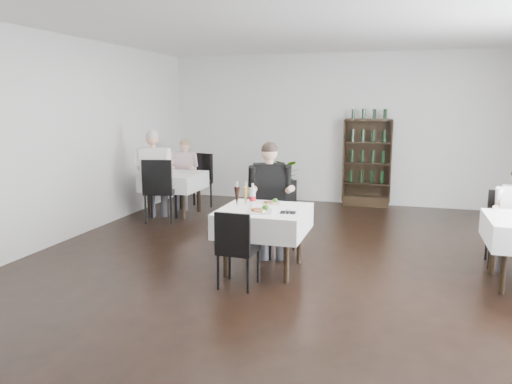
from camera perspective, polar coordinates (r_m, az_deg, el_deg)
room_shell at (r=5.83m, az=3.77°, el=4.97°), size 9.00×9.00×9.00m
wine_shelf at (r=10.07m, az=12.58°, el=3.19°), size 0.90×0.28×1.75m
main_table at (r=6.04m, az=0.90°, el=-3.28°), size 1.03×1.03×0.77m
left_table at (r=9.19m, az=-9.35°, el=1.23°), size 0.98×0.98×0.77m
potted_tree at (r=10.17m, az=2.90°, el=1.27°), size 0.86×0.76×0.91m
main_chair_far at (r=6.73m, az=2.93°, el=-2.39°), size 0.60×0.60×0.99m
main_chair_near at (r=5.47m, az=-2.31°, el=-6.03°), size 0.41×0.42×0.87m
left_chair_far at (r=9.76m, az=-6.61°, el=1.72°), size 0.59×0.59×1.06m
left_chair_near at (r=8.62m, az=-11.01°, el=0.62°), size 0.61×0.61×1.10m
right_chair_far at (r=7.02m, az=26.63°, el=-3.22°), size 0.44×0.45×0.93m
diner_main at (r=6.67m, az=1.60°, el=0.26°), size 0.66×0.70×1.51m
diner_left_far at (r=9.74m, az=-8.19°, el=2.71°), size 0.53×0.54×1.35m
diner_left_near at (r=8.72m, az=-11.54°, el=2.66°), size 0.69×0.73×1.58m
plate_far at (r=6.26m, az=1.71°, el=-1.26°), size 0.26×0.26×0.07m
plate_near at (r=5.80m, az=0.44°, el=-2.14°), size 0.33×0.33×0.09m
pilsner_dark at (r=6.07m, az=-2.19°, el=-0.54°), size 0.07×0.07×0.31m
pilsner_lager at (r=6.13m, az=-1.19°, el=-0.50°), size 0.07×0.07×0.30m
coke_bottle at (r=6.10m, az=-0.37°, el=-0.60°), size 0.07×0.07×0.29m
napkin_cutlery at (r=5.79m, az=3.67°, el=-2.32°), size 0.19×0.20×0.02m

